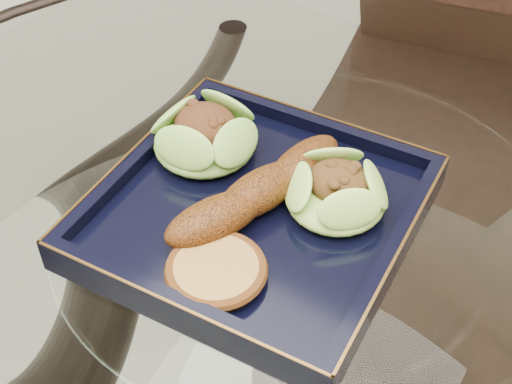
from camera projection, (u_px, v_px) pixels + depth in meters
The scene contains 7 objects.
dining_table at pixel (299, 360), 0.74m from camera, with size 1.13×1.13×0.77m.
dining_chair at pixel (448, 202), 1.04m from camera, with size 0.47×0.47×0.90m.
navy_plate at pixel (256, 216), 0.65m from camera, with size 0.27×0.27×0.02m, color black.
lettuce_wrap_left at pixel (204, 138), 0.68m from camera, with size 0.10×0.10×0.04m, color #5C972B.
lettuce_wrap_right at pixel (336, 194), 0.63m from camera, with size 0.09×0.09×0.03m, color #70AB31.
roasted_plantain at pixel (260, 191), 0.63m from camera, with size 0.19×0.04×0.04m, color #632F0A.
crumb_patty at pixel (216, 271), 0.58m from camera, with size 0.07×0.07×0.01m, color #AE7B3A.
Camera 1 is at (0.19, -0.36, 1.24)m, focal length 50.00 mm.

